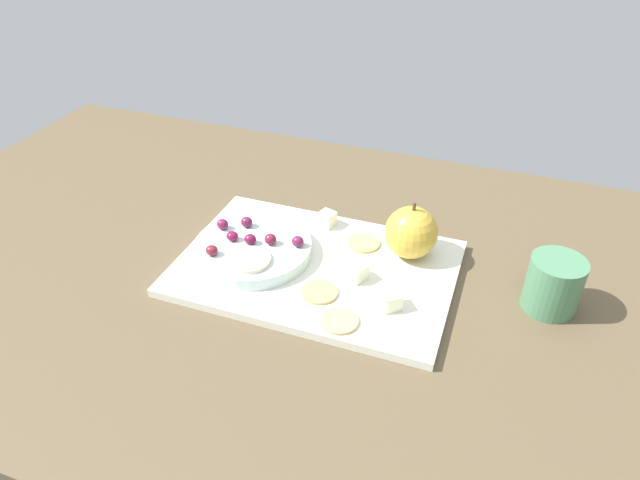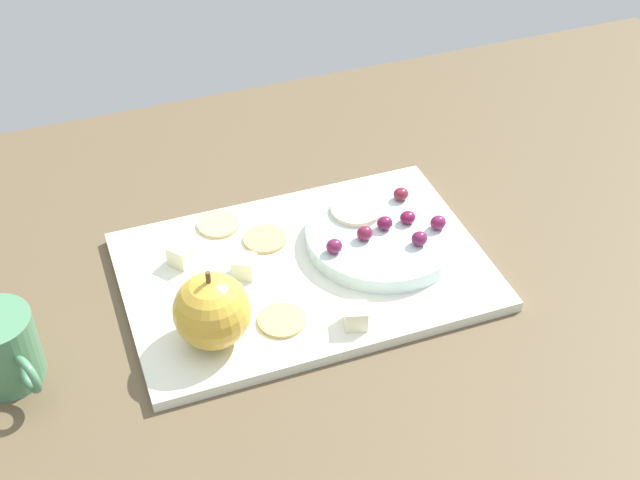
{
  "view_description": "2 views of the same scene",
  "coord_description": "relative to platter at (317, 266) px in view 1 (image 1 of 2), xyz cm",
  "views": [
    {
      "loc": [
        26.25,
        -61.35,
        56.84
      ],
      "look_at": [
        3.03,
        1.95,
        9.15
      ],
      "focal_mm": 32.23,
      "sensor_mm": 36.0,
      "label": 1
    },
    {
      "loc": [
        26.23,
        67.65,
        69.85
      ],
      "look_at": [
        0.89,
        -1.16,
        8.4
      ],
      "focal_mm": 49.05,
      "sensor_mm": 36.0,
      "label": 2
    }
  ],
  "objects": [
    {
      "name": "grape_6",
      "position": [
        -13.77,
        -5.69,
        3.3
      ],
      "size": [
        1.8,
        1.62,
        1.53
      ],
      "primitive_type": "ellipsoid",
      "color": "maroon",
      "rests_on": "serving_dish"
    },
    {
      "name": "table",
      "position": [
        -3.12,
        -0.43,
        -3.07
      ],
      "size": [
        139.93,
        82.28,
        4.88
      ],
      "primitive_type": "cube",
      "color": "brown",
      "rests_on": "ground"
    },
    {
      "name": "grape_1",
      "position": [
        -15.43,
        0.67,
        3.37
      ],
      "size": [
        1.8,
        1.62,
        1.67
      ],
      "primitive_type": "ellipsoid",
      "color": "maroon",
      "rests_on": "serving_dish"
    },
    {
      "name": "cheese_cube_2",
      "position": [
        12.42,
        -5.69,
        1.81
      ],
      "size": [
        3.31,
        3.31,
        2.36
      ],
      "primitive_type": "cube",
      "rotation": [
        0.0,
        0.0,
        0.67
      ],
      "color": "#F7F2BE",
      "rests_on": "platter"
    },
    {
      "name": "cup",
      "position": [
        31.84,
        3.37,
        3.17
      ],
      "size": [
        7.18,
        9.9,
        7.6
      ],
      "color": "#497E59",
      "rests_on": "table"
    },
    {
      "name": "grape_4",
      "position": [
        -12.71,
        -1.48,
        3.26
      ],
      "size": [
        1.8,
        1.62,
        1.44
      ],
      "primitive_type": "ellipsoid",
      "color": "maroon",
      "rests_on": "serving_dish"
    },
    {
      "name": "cheese_cube_1",
      "position": [
        6.51,
        -1.51,
        1.81
      ],
      "size": [
        3.22,
        3.22,
        2.36
      ],
      "primitive_type": "cube",
      "rotation": [
        0.0,
        0.0,
        1.04
      ],
      "color": "#EBECC4",
      "rests_on": "platter"
    },
    {
      "name": "cracker_0",
      "position": [
        4.99,
        6.74,
        0.83
      ],
      "size": [
        4.96,
        4.96,
        0.4
      ],
      "primitive_type": "cylinder",
      "color": "tan",
      "rests_on": "platter"
    },
    {
      "name": "cracker_2",
      "position": [
        6.97,
        -10.63,
        0.83
      ],
      "size": [
        4.96,
        4.96,
        0.4
      ],
      "primitive_type": "cylinder",
      "color": "tan",
      "rests_on": "platter"
    },
    {
      "name": "cheese_cube_0",
      "position": [
        -1.93,
        9.71,
        1.81
      ],
      "size": [
        2.95,
        2.95,
        2.36
      ],
      "primitive_type": "cube",
      "rotation": [
        0.0,
        0.0,
        1.27
      ],
      "color": "#F9EFC7",
      "rests_on": "platter"
    },
    {
      "name": "grape_3",
      "position": [
        -7.04,
        -0.87,
        3.38
      ],
      "size": [
        1.8,
        1.62,
        1.69
      ],
      "primitive_type": "ellipsoid",
      "color": "maroon",
      "rests_on": "serving_dish"
    },
    {
      "name": "grape_0",
      "position": [
        -12.29,
        2.47,
        3.37
      ],
      "size": [
        1.8,
        1.62,
        1.66
      ],
      "primitive_type": "ellipsoid",
      "color": "#621A3F",
      "rests_on": "serving_dish"
    },
    {
      "name": "serving_dish",
      "position": [
        -9.6,
        -1.26,
        1.58
      ],
      "size": [
        17.3,
        17.3,
        1.91
      ],
      "primitive_type": "cylinder",
      "color": "silver",
      "rests_on": "platter"
    },
    {
      "name": "platter",
      "position": [
        0.0,
        0.0,
        0.0
      ],
      "size": [
        39.3,
        26.48,
        1.26
      ],
      "primitive_type": "cube",
      "color": "silver",
      "rests_on": "table"
    },
    {
      "name": "grape_2",
      "position": [
        -2.98,
        0.45,
        3.36
      ],
      "size": [
        1.8,
        1.62,
        1.64
      ],
      "primitive_type": "ellipsoid",
      "color": "#651C40",
      "rests_on": "serving_dish"
    },
    {
      "name": "apple_stem",
      "position": [
        12.02,
        6.67,
        8.95
      ],
      "size": [
        0.5,
        0.5,
        1.2
      ],
      "primitive_type": "cylinder",
      "color": "brown",
      "rests_on": "apple_whole"
    },
    {
      "name": "cracker_1",
      "position": [
        2.71,
        -6.24,
        0.83
      ],
      "size": [
        4.96,
        4.96,
        0.4
      ],
      "primitive_type": "cylinder",
      "color": "tan",
      "rests_on": "platter"
    },
    {
      "name": "apple_whole",
      "position": [
        12.02,
        6.67,
        4.49
      ],
      "size": [
        7.72,
        7.72,
        7.72
      ],
      "primitive_type": "sphere",
      "color": "gold",
      "rests_on": "platter"
    },
    {
      "name": "apple_slice_0",
      "position": [
        -8.07,
        -5.32,
        2.84
      ],
      "size": [
        5.95,
        5.95,
        0.6
      ],
      "primitive_type": "cylinder",
      "color": "beige",
      "rests_on": "serving_dish"
    },
    {
      "name": "grape_5",
      "position": [
        -9.84,
        -1.37,
        3.32
      ],
      "size": [
        1.8,
        1.62,
        1.56
      ],
      "primitive_type": "ellipsoid",
      "color": "maroon",
      "rests_on": "serving_dish"
    }
  ]
}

